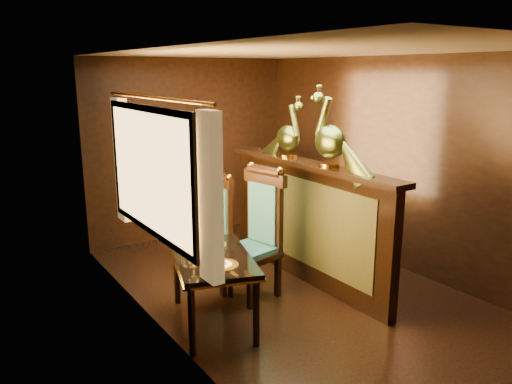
# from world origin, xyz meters

# --- Properties ---
(ground) EXTENTS (5.00, 5.00, 0.00)m
(ground) POSITION_xyz_m (0.00, 0.00, 0.00)
(ground) COLOR black
(ground) RESTS_ON ground
(room_shell) EXTENTS (3.04, 5.04, 2.52)m
(room_shell) POSITION_xyz_m (-0.09, 0.02, 1.58)
(room_shell) COLOR black
(room_shell) RESTS_ON ground
(partition) EXTENTS (0.26, 2.70, 1.36)m
(partition) POSITION_xyz_m (0.32, 0.30, 0.71)
(partition) COLOR black
(partition) RESTS_ON ground
(dining_table) EXTENTS (1.01, 1.30, 0.87)m
(dining_table) POSITION_xyz_m (-1.05, -0.03, 0.61)
(dining_table) COLOR black
(dining_table) RESTS_ON ground
(chair_left) EXTENTS (0.59, 0.61, 1.39)m
(chair_left) POSITION_xyz_m (-0.32, 0.28, 0.72)
(chair_left) COLOR black
(chair_left) RESTS_ON ground
(chair_right) EXTENTS (0.48, 0.50, 1.21)m
(chair_right) POSITION_xyz_m (-0.41, 1.00, 0.63)
(chair_right) COLOR black
(chair_right) RESTS_ON ground
(peacock_left) EXTENTS (0.26, 0.69, 0.82)m
(peacock_left) POSITION_xyz_m (0.33, -0.06, 1.77)
(peacock_left) COLOR #194D2F
(peacock_left) RESTS_ON partition
(peacock_right) EXTENTS (0.22, 0.58, 0.70)m
(peacock_right) POSITION_xyz_m (0.33, 0.65, 1.71)
(peacock_right) COLOR #194D2F
(peacock_right) RESTS_ON partition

